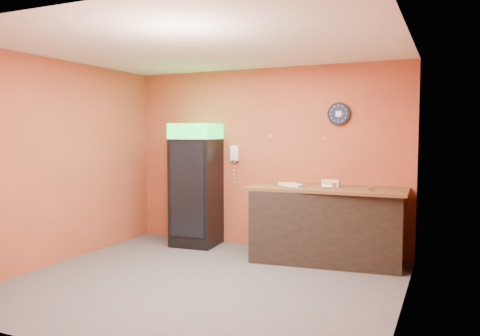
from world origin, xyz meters
The scene contains 15 objects.
floor centered at (0.00, 0.00, 0.00)m, with size 4.50×4.50×0.00m, color #47474C.
back_wall centered at (0.00, 2.00, 1.40)m, with size 4.50×0.02×2.80m, color #B85234.
left_wall centered at (-2.25, 0.00, 1.40)m, with size 0.02×4.00×2.80m, color #B85234.
right_wall centered at (2.25, 0.00, 1.40)m, with size 0.02×4.00×2.80m, color #B85234.
ceiling centered at (0.00, 0.00, 2.80)m, with size 4.50×4.00×0.02m, color white.
beverage_cooler centered at (-1.04, 1.61, 0.95)m, with size 0.73×0.74×1.94m.
prep_counter centered at (1.10, 1.55, 0.50)m, with size 2.01×0.89×1.00m, color black.
wall_clock centered at (1.16, 1.97, 2.07)m, with size 0.33×0.06×0.33m.
wall_phone centered at (-0.50, 1.95, 1.47)m, with size 0.13×0.11×0.24m.
butcher_paper centered at (1.10, 1.55, 1.02)m, with size 2.16×0.95×0.04m, color brown.
sub_roll_stack centered at (1.14, 1.60, 1.09)m, with size 0.24×0.08×0.10m.
wrapped_sandwich_left centered at (0.66, 1.46, 1.06)m, with size 0.25×0.10×0.04m, color silver.
wrapped_sandwich_mid centered at (0.66, 1.41, 1.06)m, with size 0.27×0.10×0.04m, color silver.
wrapped_sandwich_right centered at (0.53, 1.56, 1.06)m, with size 0.26×0.10×0.04m, color silver.
kitchen_tool centered at (1.20, 1.55, 1.08)m, with size 0.07×0.07×0.07m, color silver.
Camera 1 is at (2.68, -4.83, 1.79)m, focal length 35.00 mm.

